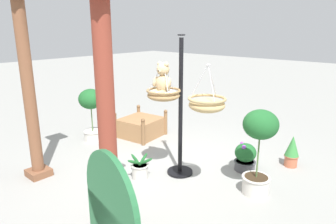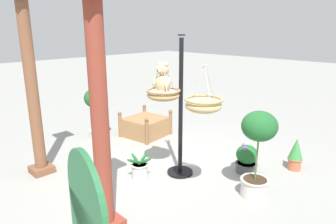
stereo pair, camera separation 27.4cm
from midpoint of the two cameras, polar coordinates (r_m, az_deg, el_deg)
ground_plane at (r=5.44m, az=2.00°, el=-11.25°), size 40.00×40.00×0.00m
display_pole_central at (r=5.14m, az=3.86°, el=-4.15°), size 0.44×0.44×2.35m
hanging_basket_with_teddy at (r=4.87m, az=0.74°, el=3.34°), size 0.55×0.55×0.60m
teddy_bear at (r=4.81m, az=0.55°, el=5.88°), size 0.36×0.32×0.52m
hanging_basket_left_high at (r=4.13m, az=8.55°, el=1.40°), size 0.52×0.52×0.64m
greenhouse_pillar_left at (r=5.38m, az=-22.68°, el=3.51°), size 0.37×0.37×2.98m
greenhouse_pillar_right at (r=3.56m, az=-10.41°, el=-2.25°), size 0.39×0.39×2.86m
wooden_planter_box at (r=7.11m, az=-3.09°, el=-2.61°), size 1.01×1.03×0.60m
potted_plant_fern_front at (r=6.92m, az=-12.10°, el=0.88°), size 0.52×0.52×1.17m
potted_plant_flowering_red at (r=5.56m, az=15.86°, el=-8.45°), size 0.39×0.39×0.51m
potted_plant_tall_leafy at (r=5.93m, az=23.96°, el=-7.17°), size 0.26×0.26×0.59m
potted_plant_bushy_green at (r=5.22m, az=-3.79°, el=-10.49°), size 0.42×0.46×0.40m
potted_plant_small_succulent at (r=4.64m, az=18.07°, el=-6.07°), size 0.51×0.51×1.32m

